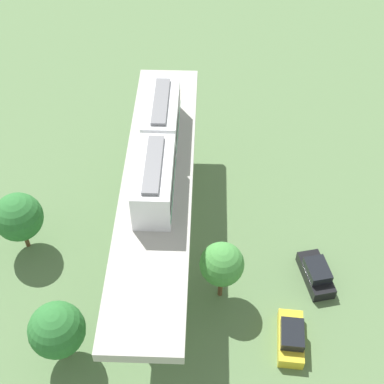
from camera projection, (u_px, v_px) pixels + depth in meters
The scene contains 8 objects.
ground_plane at pixel (162, 246), 45.80m from camera, with size 120.00×120.00×0.00m, color #5B7A4C.
viaduct at pixel (159, 197), 41.44m from camera, with size 5.20×28.00×8.02m.
train at pixel (158, 147), 40.09m from camera, with size 2.64×13.55×3.24m.
parked_car_black at pixel (316, 274), 42.97m from camera, with size 2.71×4.50×1.76m.
parked_car_yellow at pixel (291, 337), 39.17m from camera, with size 2.11×4.32×1.76m.
tree_near_viaduct at pixel (222, 264), 39.67m from camera, with size 3.31×3.31×5.63m.
tree_mid_lot at pixel (18, 217), 43.21m from camera, with size 3.94×3.94×5.62m.
tree_far_corner at pixel (57, 330), 36.44m from camera, with size 3.88×3.88×5.51m.
Camera 1 is at (-3.50, 28.06, 36.41)m, focal length 50.85 mm.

